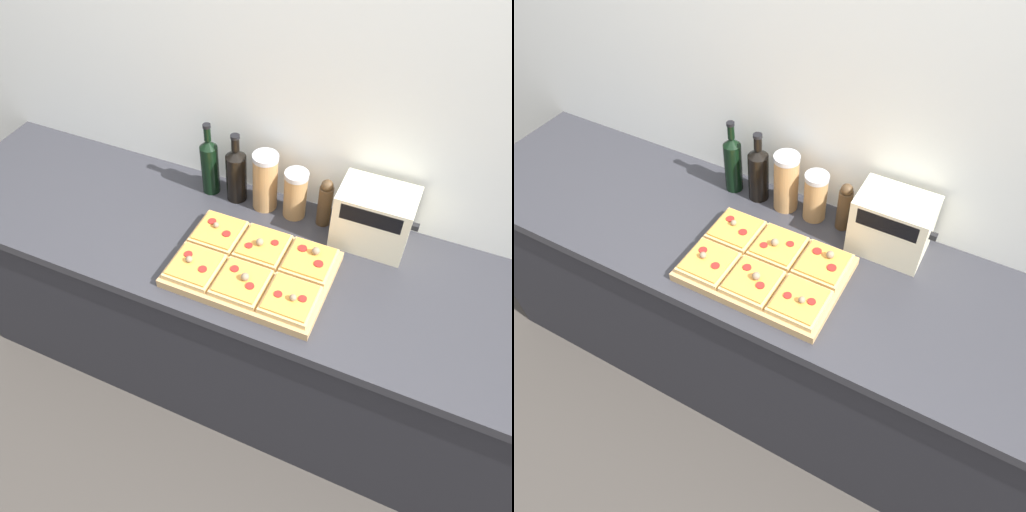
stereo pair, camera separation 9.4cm
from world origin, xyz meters
TOP-DOWN VIEW (x-y plane):
  - ground_plane at (0.00, 0.00)m, footprint 12.00×12.00m
  - wall_back at (0.00, 0.67)m, footprint 6.00×0.06m
  - kitchen_counter at (0.00, 0.32)m, footprint 2.63×0.67m
  - cutting_board at (0.02, 0.23)m, footprint 0.53×0.37m
  - pizza_slice_back_left at (-0.15, 0.31)m, footprint 0.16×0.17m
  - pizza_slice_back_center at (0.02, 0.31)m, footprint 0.16×0.17m
  - pizza_slice_back_right at (0.19, 0.32)m, footprint 0.16×0.17m
  - pizza_slice_front_left at (-0.15, 0.14)m, footprint 0.16×0.17m
  - pizza_slice_front_center at (0.02, 0.14)m, footprint 0.16×0.17m
  - pizza_slice_front_right at (0.19, 0.14)m, footprint 0.16×0.17m
  - olive_oil_bottle at (-0.31, 0.56)m, footprint 0.07×0.07m
  - wine_bottle at (-0.20, 0.56)m, footprint 0.08×0.08m
  - grain_jar_tall at (-0.08, 0.56)m, footprint 0.10×0.10m
  - grain_jar_short at (0.04, 0.56)m, footprint 0.09×0.09m
  - pepper_mill at (0.15, 0.56)m, footprint 0.05×0.05m
  - toaster_oven at (0.34, 0.53)m, footprint 0.28×0.18m

SIDE VIEW (x-z plane):
  - ground_plane at x=0.00m, z-range 0.00..0.00m
  - kitchen_counter at x=0.00m, z-range 0.00..0.90m
  - cutting_board at x=0.02m, z-range 0.90..0.93m
  - pizza_slice_back_left at x=-0.15m, z-range 0.92..0.97m
  - pizza_slice_front_right at x=0.19m, z-range 0.92..0.97m
  - pizza_slice_front_left at x=-0.15m, z-range 0.92..0.97m
  - pizza_slice_back_center at x=0.02m, z-range 0.92..0.97m
  - pizza_slice_front_center at x=0.02m, z-range 0.92..0.97m
  - pizza_slice_back_right at x=0.19m, z-range 0.92..0.97m
  - pepper_mill at x=0.15m, z-range 0.90..1.09m
  - grain_jar_short at x=0.04m, z-range 0.90..1.09m
  - toaster_oven at x=0.34m, z-range 0.90..1.12m
  - wine_bottle at x=-0.20m, z-range 0.87..1.16m
  - grain_jar_tall at x=-0.08m, z-range 0.90..1.13m
  - olive_oil_bottle at x=-0.31m, z-range 0.87..1.17m
  - wall_back at x=0.00m, z-range 0.00..2.50m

